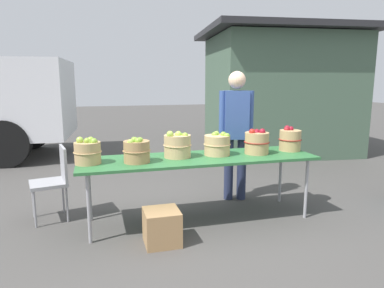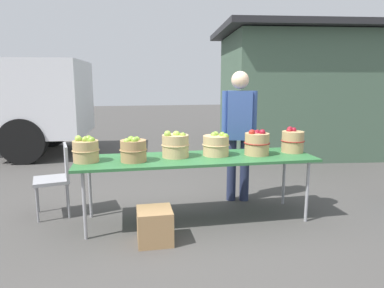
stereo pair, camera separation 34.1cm
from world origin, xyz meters
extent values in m
plane|color=#474442|center=(0.00, 0.00, 0.00)|extent=(40.00, 40.00, 0.00)
cube|color=#2D6B38|center=(0.00, 0.00, 0.73)|extent=(2.70, 0.76, 0.03)
cylinder|color=#99999E|center=(-1.23, -0.30, 0.36)|extent=(0.04, 0.04, 0.72)
cylinder|color=#99999E|center=(1.23, -0.30, 0.36)|extent=(0.04, 0.04, 0.72)
cylinder|color=#99999E|center=(-1.23, 0.30, 0.36)|extent=(0.04, 0.04, 0.72)
cylinder|color=#99999E|center=(1.23, 0.30, 0.36)|extent=(0.04, 0.04, 0.72)
cylinder|color=tan|center=(-1.22, 0.00, 0.86)|extent=(0.27, 0.27, 0.23)
torus|color=tan|center=(-1.22, 0.00, 0.88)|extent=(0.29, 0.29, 0.01)
sphere|color=#8CB738|center=(-1.18, -0.01, 1.00)|extent=(0.07, 0.07, 0.07)
sphere|color=#9EC647|center=(-1.29, 0.02, 1.00)|extent=(0.07, 0.07, 0.07)
sphere|color=#7AA833|center=(-1.19, -0.02, 0.98)|extent=(0.07, 0.07, 0.07)
sphere|color=#7AA833|center=(-1.15, -0.03, 0.99)|extent=(0.07, 0.07, 0.07)
sphere|color=#8CB738|center=(-1.22, -0.02, 1.00)|extent=(0.07, 0.07, 0.07)
cylinder|color=#A87F51|center=(-0.72, -0.08, 0.87)|extent=(0.28, 0.28, 0.23)
torus|color=#A87F51|center=(-0.72, -0.08, 0.88)|extent=(0.30, 0.30, 0.01)
sphere|color=#8CB738|center=(-0.72, -0.11, 0.99)|extent=(0.07, 0.07, 0.07)
sphere|color=#8CB738|center=(-0.68, -0.05, 0.98)|extent=(0.07, 0.07, 0.07)
sphere|color=#7AA833|center=(-0.73, -0.05, 0.98)|extent=(0.08, 0.08, 0.08)
sphere|color=#7AA833|center=(-0.74, -0.10, 0.99)|extent=(0.08, 0.08, 0.08)
sphere|color=#9EC647|center=(-0.79, -0.15, 0.98)|extent=(0.07, 0.07, 0.07)
sphere|color=#7AA833|center=(-0.70, -0.14, 0.99)|extent=(0.08, 0.08, 0.08)
cylinder|color=tan|center=(-0.24, 0.06, 0.88)|extent=(0.30, 0.30, 0.26)
torus|color=tan|center=(-0.24, 0.06, 0.89)|extent=(0.32, 0.32, 0.01)
sphere|color=#8CB738|center=(-0.21, 0.10, 1.01)|extent=(0.06, 0.06, 0.06)
sphere|color=#9EC647|center=(-0.33, 0.01, 1.03)|extent=(0.08, 0.08, 0.08)
sphere|color=#7AA833|center=(-0.20, 0.05, 1.00)|extent=(0.07, 0.07, 0.07)
sphere|color=#8CB738|center=(-0.16, 0.01, 1.00)|extent=(0.07, 0.07, 0.07)
sphere|color=#7AA833|center=(-0.22, 0.14, 0.99)|extent=(0.07, 0.07, 0.07)
sphere|color=#9EC647|center=(-0.23, 0.05, 1.01)|extent=(0.08, 0.08, 0.08)
cylinder|color=tan|center=(0.24, 0.06, 0.87)|extent=(0.30, 0.30, 0.23)
torus|color=tan|center=(0.24, 0.06, 0.88)|extent=(0.32, 0.32, 0.01)
sphere|color=#7AA833|center=(0.31, 0.04, 0.99)|extent=(0.07, 0.07, 0.07)
sphere|color=#9EC647|center=(0.25, 0.13, 0.99)|extent=(0.07, 0.07, 0.07)
sphere|color=#7AA833|center=(0.33, -0.01, 0.98)|extent=(0.08, 0.08, 0.08)
sphere|color=#7AA833|center=(0.22, 0.10, 0.98)|extent=(0.08, 0.08, 0.08)
cylinder|color=tan|center=(0.72, 0.00, 0.88)|extent=(0.28, 0.28, 0.26)
torus|color=maroon|center=(0.72, 0.00, 0.89)|extent=(0.30, 0.30, 0.01)
sphere|color=maroon|center=(0.81, 0.06, 1.01)|extent=(0.07, 0.07, 0.07)
sphere|color=maroon|center=(0.77, -0.03, 1.02)|extent=(0.08, 0.08, 0.08)
sphere|color=maroon|center=(0.75, 0.07, 1.01)|extent=(0.07, 0.07, 0.07)
sphere|color=#B22319|center=(0.64, -0.02, 1.02)|extent=(0.07, 0.07, 0.07)
sphere|color=maroon|center=(0.67, 0.04, 1.01)|extent=(0.07, 0.07, 0.07)
sphere|color=maroon|center=(0.72, 0.01, 0.99)|extent=(0.08, 0.08, 0.08)
sphere|color=maroon|center=(0.71, 0.05, 1.00)|extent=(0.07, 0.07, 0.07)
cylinder|color=tan|center=(1.21, 0.07, 0.88)|extent=(0.26, 0.26, 0.26)
torus|color=maroon|center=(1.21, 0.07, 0.89)|extent=(0.28, 0.28, 0.01)
sphere|color=maroon|center=(1.19, 0.11, 1.03)|extent=(0.07, 0.07, 0.07)
sphere|color=#B22319|center=(1.21, 0.14, 1.01)|extent=(0.07, 0.07, 0.07)
sphere|color=maroon|center=(1.23, 0.09, 1.02)|extent=(0.06, 0.06, 0.06)
sphere|color=maroon|center=(1.17, 0.10, 1.01)|extent=(0.07, 0.07, 0.07)
cylinder|color=#262D4C|center=(0.77, 0.54, 0.42)|extent=(0.12, 0.12, 0.85)
cylinder|color=#262D4C|center=(0.60, 0.58, 0.42)|extent=(0.12, 0.12, 0.85)
cube|color=#334C8C|center=(0.68, 0.56, 1.17)|extent=(0.37, 0.30, 0.64)
sphere|color=beige|center=(0.68, 0.56, 1.62)|extent=(0.23, 0.23, 0.23)
cylinder|color=#334C8C|center=(0.86, 0.51, 1.20)|extent=(0.09, 0.09, 0.57)
cylinder|color=#334C8C|center=(0.50, 0.61, 1.20)|extent=(0.09, 0.09, 0.57)
cube|color=silver|center=(-2.55, 4.36, 1.25)|extent=(1.96, 2.23, 1.60)
cube|color=black|center=(-1.70, 4.30, 1.57)|extent=(0.18, 1.76, 0.80)
cylinder|color=black|center=(-2.63, 5.32, 0.45)|extent=(0.92, 0.35, 0.90)
cylinder|color=black|center=(-2.78, 3.43, 0.45)|extent=(0.92, 0.35, 0.90)
cube|color=#47604C|center=(2.98, 3.51, 1.30)|extent=(3.25, 2.72, 2.60)
cube|color=#262628|center=(2.98, 3.51, 2.68)|extent=(3.80, 3.27, 0.12)
cube|color=white|center=(3.11, 2.31, 1.50)|extent=(1.40, 0.20, 0.90)
cube|color=#99999E|center=(-1.69, 0.45, 0.44)|extent=(0.47, 0.47, 0.04)
cube|color=#99999E|center=(-1.51, 0.49, 0.66)|extent=(0.11, 0.40, 0.40)
cylinder|color=gray|center=(-1.89, 0.58, 0.21)|extent=(0.02, 0.02, 0.42)
cylinder|color=gray|center=(-1.82, 0.25, 0.21)|extent=(0.02, 0.02, 0.42)
cylinder|color=gray|center=(-1.55, 0.65, 0.21)|extent=(0.02, 0.02, 0.42)
cylinder|color=gray|center=(-1.48, 0.32, 0.21)|extent=(0.02, 0.02, 0.42)
cube|color=#A87F51|center=(-0.54, -0.50, 0.17)|extent=(0.35, 0.35, 0.35)
camera|label=1|loc=(-1.12, -3.73, 1.60)|focal=32.57mm
camera|label=2|loc=(-0.79, -3.81, 1.60)|focal=32.57mm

